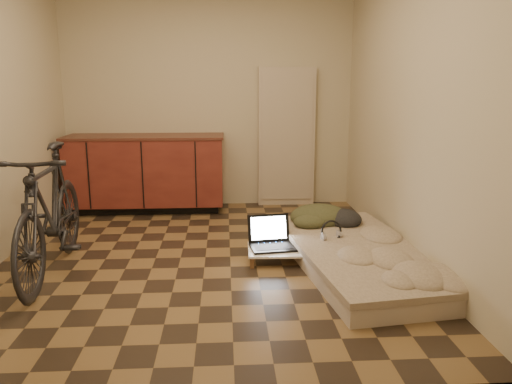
{
  "coord_description": "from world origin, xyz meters",
  "views": [
    {
      "loc": [
        0.19,
        -4.22,
        1.51
      ],
      "look_at": [
        0.46,
        0.16,
        0.55
      ],
      "focal_mm": 35.0,
      "sensor_mm": 36.0,
      "label": 1
    }
  ],
  "objects": [
    {
      "name": "room_shell",
      "position": [
        0.0,
        0.0,
        1.3
      ],
      "size": [
        3.5,
        4.0,
        2.6
      ],
      "color": "brown",
      "rests_on": "ground"
    },
    {
      "name": "cabinets",
      "position": [
        -0.75,
        1.7,
        0.47
      ],
      "size": [
        1.84,
        0.62,
        0.91
      ],
      "color": "black",
      "rests_on": "ground"
    },
    {
      "name": "appliance_panel",
      "position": [
        0.95,
        1.94,
        0.85
      ],
      "size": [
        0.7,
        0.1,
        1.7
      ],
      "primitive_type": "cube",
      "color": "#C1B099",
      "rests_on": "ground"
    },
    {
      "name": "bicycle",
      "position": [
        -1.2,
        -0.32,
        0.57
      ],
      "size": [
        0.61,
        1.79,
        1.15
      ],
      "primitive_type": "imported",
      "rotation": [
        0.0,
        0.0,
        0.05
      ],
      "color": "black",
      "rests_on": "ground"
    },
    {
      "name": "futon",
      "position": [
        1.3,
        -0.3,
        0.09
      ],
      "size": [
        1.27,
        2.2,
        0.18
      ],
      "rotation": [
        0.0,
        0.0,
        0.13
      ],
      "color": "#BEAD98",
      "rests_on": "ground"
    },
    {
      "name": "clothing_pile",
      "position": [
        1.16,
        0.45,
        0.3
      ],
      "size": [
        0.67,
        0.58,
        0.24
      ],
      "primitive_type": null,
      "rotation": [
        0.0,
        0.0,
        0.13
      ],
      "color": "#353821",
      "rests_on": "futon"
    },
    {
      "name": "headphones",
      "position": [
        1.11,
        -0.08,
        0.25
      ],
      "size": [
        0.26,
        0.25,
        0.14
      ],
      "primitive_type": null,
      "rotation": [
        0.0,
        0.0,
        0.26
      ],
      "color": "black",
      "rests_on": "futon"
    },
    {
      "name": "lap_desk",
      "position": [
        0.7,
        -0.12,
        0.09
      ],
      "size": [
        0.66,
        0.44,
        0.11
      ],
      "rotation": [
        0.0,
        0.0,
        -0.03
      ],
      "color": "brown",
      "rests_on": "ground"
    },
    {
      "name": "laptop",
      "position": [
        0.58,
        -0.06,
        0.16
      ],
      "size": [
        0.42,
        0.38,
        0.26
      ],
      "rotation": [
        0.0,
        0.0,
        0.14
      ],
      "color": "black",
      "rests_on": "lap_desk"
    },
    {
      "name": "mouse",
      "position": [
        0.89,
        -0.11,
        0.12
      ],
      "size": [
        0.08,
        0.1,
        0.03
      ],
      "primitive_type": "ellipsoid",
      "rotation": [
        0.0,
        0.0,
        0.39
      ],
      "color": "white",
      "rests_on": "lap_desk"
    }
  ]
}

